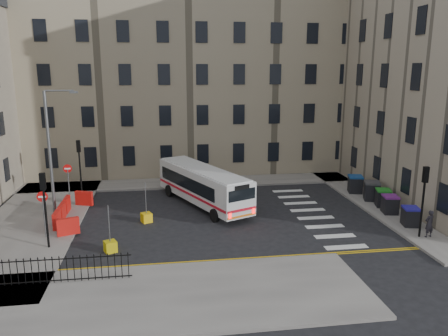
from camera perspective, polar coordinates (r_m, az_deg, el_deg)
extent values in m
plane|color=black|center=(29.29, 3.66, -6.11)|extent=(120.00, 120.00, 0.00)
cube|color=slate|center=(36.90, -8.30, -2.05)|extent=(36.00, 3.20, 0.15)
cube|color=slate|center=(35.70, 16.60, -2.98)|extent=(2.40, 26.00, 0.15)
cube|color=slate|center=(30.72, -23.41, -6.13)|extent=(6.00, 22.00, 0.15)
cube|color=slate|center=(19.56, -11.11, -16.35)|extent=(20.00, 6.00, 0.15)
cube|color=gray|center=(42.59, -10.06, 10.70)|extent=(38.00, 10.50, 16.00)
cylinder|color=black|center=(27.10, 24.43, -5.00)|extent=(0.12, 0.12, 3.20)
cube|color=black|center=(26.58, 24.85, -0.78)|extent=(0.28, 0.22, 0.90)
cylinder|color=black|center=(35.00, -18.24, -0.58)|extent=(0.12, 0.12, 3.20)
cube|color=black|center=(34.60, -18.48, 2.72)|extent=(0.28, 0.22, 0.90)
cylinder|color=black|center=(25.11, -22.20, -6.17)|extent=(0.12, 0.12, 3.20)
cube|color=black|center=(24.55, -22.61, -1.64)|extent=(0.28, 0.22, 0.90)
cylinder|color=#595B5E|center=(30.41, -21.81, 1.78)|extent=(0.20, 0.20, 8.00)
cube|color=#595B5E|center=(29.95, -22.47, 9.44)|extent=(0.50, 0.22, 0.14)
cylinder|color=#595B5E|center=(33.28, -19.61, -2.08)|extent=(0.08, 0.08, 2.40)
cube|color=red|center=(32.94, -19.80, 0.44)|extent=(0.60, 0.04, 0.60)
cylinder|color=#595B5E|center=(26.74, -22.43, -5.95)|extent=(0.08, 0.08, 2.40)
cube|color=red|center=(26.31, -22.71, -2.85)|extent=(0.60, 0.04, 0.60)
cube|color=red|center=(28.26, -21.00, -6.31)|extent=(0.25, 1.25, 1.00)
cube|color=red|center=(29.65, -20.39, -5.37)|extent=(0.25, 1.25, 1.00)
cube|color=red|center=(31.05, -19.83, -4.50)|extent=(0.25, 1.25, 1.00)
cube|color=red|center=(32.10, -17.81, -3.78)|extent=(1.26, 0.66, 1.00)
cube|color=red|center=(26.87, -19.70, -7.20)|extent=(1.26, 0.66, 1.00)
cube|color=black|center=(21.30, -22.74, -11.04)|extent=(7.80, 0.04, 0.04)
cube|color=black|center=(21.72, -22.50, -13.51)|extent=(7.80, 0.04, 0.04)
cube|color=silver|center=(30.80, -2.79, -2.13)|extent=(5.96, 9.76, 2.20)
cube|color=black|center=(30.62, -5.01, -1.92)|extent=(3.21, 7.11, 0.88)
cube|color=black|center=(31.66, -1.43, -1.37)|extent=(3.21, 7.11, 0.88)
cube|color=black|center=(34.93, -6.73, -0.01)|extent=(1.80, 0.84, 0.97)
cube|color=black|center=(26.71, 2.37, -3.53)|extent=(1.80, 0.84, 0.71)
cube|color=red|center=(30.43, -4.61, -3.38)|extent=(3.91, 8.72, 0.16)
cube|color=red|center=(31.48, -1.01, -2.78)|extent=(3.91, 8.72, 0.16)
cube|color=#FF0C0C|center=(26.60, 0.79, -6.28)|extent=(0.20, 0.12, 0.35)
cube|color=#FF0C0C|center=(27.55, 3.87, -5.62)|extent=(0.20, 0.12, 0.35)
cylinder|color=black|center=(33.40, -7.19, -2.97)|extent=(0.58, 0.91, 0.88)
cylinder|color=black|center=(34.36, -3.86, -2.44)|extent=(0.58, 0.91, 0.88)
cylinder|color=black|center=(27.75, -1.22, -6.22)|extent=(0.58, 0.91, 0.88)
cylinder|color=black|center=(28.89, 2.54, -5.45)|extent=(0.58, 0.91, 0.88)
cube|color=black|center=(29.05, 23.16, -5.94)|extent=(1.06, 1.17, 1.05)
cube|color=navy|center=(28.88, 23.26, -4.85)|extent=(1.12, 1.22, 0.11)
cube|color=black|center=(30.95, 20.85, -4.56)|extent=(1.07, 1.18, 1.08)
cube|color=#641D6F|center=(30.79, 20.94, -3.50)|extent=(1.13, 1.24, 0.11)
cube|color=black|center=(32.28, 20.05, -3.77)|extent=(1.17, 1.26, 1.09)
cube|color=#1A771D|center=(32.12, 20.13, -2.74)|extent=(1.23, 1.32, 0.11)
cube|color=black|center=(33.50, 18.73, -2.95)|extent=(1.36, 1.45, 1.23)
cube|color=#323234|center=(33.33, 18.81, -1.82)|extent=(1.43, 1.52, 0.13)
cube|color=black|center=(35.13, 16.76, -2.12)|extent=(1.23, 1.34, 1.18)
cube|color=navy|center=(34.97, 16.83, -1.09)|extent=(1.30, 1.41, 0.12)
imported|color=black|center=(27.49, 25.23, -6.60)|extent=(0.65, 0.50, 1.59)
cube|color=gold|center=(28.23, -10.09, -6.40)|extent=(0.79, 0.79, 0.60)
cube|color=#BFAA0B|center=(24.30, -14.62, -9.90)|extent=(0.79, 0.79, 0.60)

